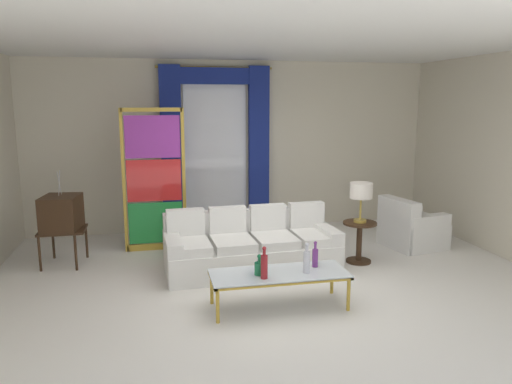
# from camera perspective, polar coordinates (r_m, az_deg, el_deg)

# --- Properties ---
(ground_plane) EXTENTS (16.00, 16.00, 0.00)m
(ground_plane) POSITION_cam_1_polar(r_m,az_deg,el_deg) (6.17, 2.22, -11.14)
(ground_plane) COLOR white
(wall_rear) EXTENTS (8.00, 0.12, 3.00)m
(wall_rear) POSITION_cam_1_polar(r_m,az_deg,el_deg) (8.76, -2.70, 5.45)
(wall_rear) COLOR beige
(wall_rear) RESTS_ON ground
(wall_right) EXTENTS (0.12, 7.00, 3.00)m
(wall_right) POSITION_cam_1_polar(r_m,az_deg,el_deg) (8.03, 27.40, 3.80)
(wall_right) COLOR beige
(wall_right) RESTS_ON ground
(ceiling_slab) EXTENTS (8.00, 7.60, 0.04)m
(ceiling_slab) POSITION_cam_1_polar(r_m,az_deg,el_deg) (6.55, 0.61, 17.04)
(ceiling_slab) COLOR white
(curtained_window) EXTENTS (2.00, 0.17, 2.70)m
(curtained_window) POSITION_cam_1_polar(r_m,az_deg,el_deg) (8.53, -4.78, 6.91)
(curtained_window) COLOR white
(curtained_window) RESTS_ON ground
(couch_white_long) EXTENTS (2.37, 1.02, 0.86)m
(couch_white_long) POSITION_cam_1_polar(r_m,az_deg,el_deg) (6.71, -0.63, -6.56)
(couch_white_long) COLOR white
(couch_white_long) RESTS_ON ground
(coffee_table) EXTENTS (1.54, 0.59, 0.41)m
(coffee_table) POSITION_cam_1_polar(r_m,az_deg,el_deg) (5.48, 2.74, -9.79)
(coffee_table) COLOR silver
(coffee_table) RESTS_ON ground
(bottle_blue_decanter) EXTENTS (0.11, 0.11, 0.24)m
(bottle_blue_decanter) POSITION_cam_1_polar(r_m,az_deg,el_deg) (5.37, 0.42, -8.90)
(bottle_blue_decanter) COLOR #196B3D
(bottle_blue_decanter) RESTS_ON coffee_table
(bottle_crystal_tall) EXTENTS (0.08, 0.08, 0.34)m
(bottle_crystal_tall) POSITION_cam_1_polar(r_m,az_deg,el_deg) (5.45, 5.99, -8.05)
(bottle_crystal_tall) COLOR silver
(bottle_crystal_tall) RESTS_ON coffee_table
(bottle_amber_squat) EXTENTS (0.07, 0.07, 0.31)m
(bottle_amber_squat) POSITION_cam_1_polar(r_m,az_deg,el_deg) (5.65, 6.99, -7.57)
(bottle_amber_squat) COLOR #753384
(bottle_amber_squat) RESTS_ON coffee_table
(bottle_ruby_flask) EXTENTS (0.08, 0.08, 0.36)m
(bottle_ruby_flask) POSITION_cam_1_polar(r_m,az_deg,el_deg) (5.24, 0.97, -8.65)
(bottle_ruby_flask) COLOR maroon
(bottle_ruby_flask) RESTS_ON coffee_table
(vintage_tv) EXTENTS (0.62, 0.65, 1.35)m
(vintage_tv) POSITION_cam_1_polar(r_m,az_deg,el_deg) (7.31, -21.98, -2.48)
(vintage_tv) COLOR #382314
(vintage_tv) RESTS_ON ground
(armchair_white) EXTENTS (0.95, 0.94, 0.80)m
(armchair_white) POSITION_cam_1_polar(r_m,az_deg,el_deg) (8.09, 17.75, -4.21)
(armchair_white) COLOR white
(armchair_white) RESTS_ON ground
(stained_glass_divider) EXTENTS (0.95, 0.05, 2.20)m
(stained_glass_divider) POSITION_cam_1_polar(r_m,az_deg,el_deg) (7.56, -11.91, 1.03)
(stained_glass_divider) COLOR gold
(stained_glass_divider) RESTS_ON ground
(peacock_figurine) EXTENTS (0.44, 0.60, 0.50)m
(peacock_figurine) POSITION_cam_1_polar(r_m,az_deg,el_deg) (7.35, -9.02, -5.86)
(peacock_figurine) COLOR beige
(peacock_figurine) RESTS_ON ground
(round_side_table) EXTENTS (0.48, 0.48, 0.59)m
(round_side_table) POSITION_cam_1_polar(r_m,az_deg,el_deg) (7.12, 12.09, -5.36)
(round_side_table) COLOR #382314
(round_side_table) RESTS_ON ground
(table_lamp_brass) EXTENTS (0.32, 0.32, 0.57)m
(table_lamp_brass) POSITION_cam_1_polar(r_m,az_deg,el_deg) (6.97, 12.30, -0.04)
(table_lamp_brass) COLOR #B29338
(table_lamp_brass) RESTS_ON round_side_table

